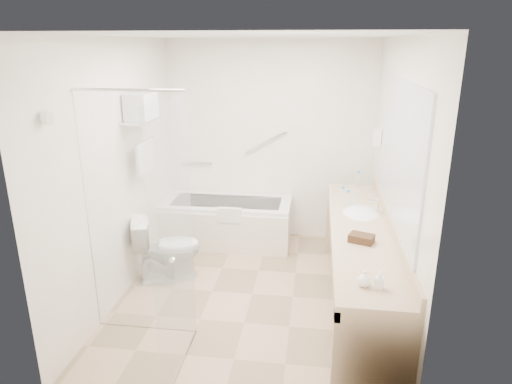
# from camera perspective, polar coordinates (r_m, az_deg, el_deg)

# --- Properties ---
(floor) EXTENTS (3.20, 3.20, 0.00)m
(floor) POSITION_cam_1_polar(r_m,az_deg,el_deg) (4.77, -0.50, -12.63)
(floor) COLOR tan
(floor) RESTS_ON ground
(ceiling) EXTENTS (2.60, 3.20, 0.10)m
(ceiling) POSITION_cam_1_polar(r_m,az_deg,el_deg) (4.10, -0.60, 18.97)
(ceiling) COLOR silver
(ceiling) RESTS_ON wall_back
(wall_back) EXTENTS (2.60, 0.10, 2.50)m
(wall_back) POSITION_cam_1_polar(r_m,az_deg,el_deg) (5.81, 1.74, 6.29)
(wall_back) COLOR white
(wall_back) RESTS_ON ground
(wall_front) EXTENTS (2.60, 0.10, 2.50)m
(wall_front) POSITION_cam_1_polar(r_m,az_deg,el_deg) (2.79, -5.31, -7.11)
(wall_front) COLOR white
(wall_front) RESTS_ON ground
(wall_left) EXTENTS (0.10, 3.20, 2.50)m
(wall_left) POSITION_cam_1_polar(r_m,az_deg,el_deg) (4.63, -16.68, 2.47)
(wall_left) COLOR white
(wall_left) RESTS_ON ground
(wall_right) EXTENTS (0.10, 3.20, 2.50)m
(wall_right) POSITION_cam_1_polar(r_m,az_deg,el_deg) (4.29, 16.92, 1.22)
(wall_right) COLOR white
(wall_right) RESTS_ON ground
(bathtub) EXTENTS (1.60, 0.73, 0.59)m
(bathtub) POSITION_cam_1_polar(r_m,az_deg,el_deg) (5.83, -3.63, -3.73)
(bathtub) COLOR silver
(bathtub) RESTS_ON floor
(grab_bar_short) EXTENTS (0.40, 0.03, 0.03)m
(grab_bar_short) POSITION_cam_1_polar(r_m,az_deg,el_deg) (6.01, -7.38, 3.62)
(grab_bar_short) COLOR silver
(grab_bar_short) RESTS_ON wall_back
(grab_bar_long) EXTENTS (0.53, 0.03, 0.33)m
(grab_bar_long) POSITION_cam_1_polar(r_m,az_deg,el_deg) (5.78, 1.20, 6.23)
(grab_bar_long) COLOR silver
(grab_bar_long) RESTS_ON wall_back
(shower_enclosure) EXTENTS (0.96, 0.91, 2.11)m
(shower_enclosure) POSITION_cam_1_polar(r_m,az_deg,el_deg) (3.63, -12.61, -4.54)
(shower_enclosure) COLOR silver
(shower_enclosure) RESTS_ON floor
(towel_shelf) EXTENTS (0.24, 0.55, 0.81)m
(towel_shelf) POSITION_cam_1_polar(r_m,az_deg,el_deg) (4.80, -14.09, 9.36)
(towel_shelf) COLOR silver
(towel_shelf) RESTS_ON wall_left
(vanity_counter) EXTENTS (0.55, 2.70, 0.95)m
(vanity_counter) POSITION_cam_1_polar(r_m,az_deg,el_deg) (4.32, 12.85, -6.95)
(vanity_counter) COLOR tan
(vanity_counter) RESTS_ON floor
(sink) EXTENTS (0.40, 0.52, 0.14)m
(sink) POSITION_cam_1_polar(r_m,az_deg,el_deg) (4.63, 12.99, -2.86)
(sink) COLOR silver
(sink) RESTS_ON vanity_counter
(faucet) EXTENTS (0.03, 0.03, 0.14)m
(faucet) POSITION_cam_1_polar(r_m,az_deg,el_deg) (4.60, 14.88, -1.64)
(faucet) COLOR silver
(faucet) RESTS_ON vanity_counter
(mirror) EXTENTS (0.02, 2.00, 1.20)m
(mirror) POSITION_cam_1_polar(r_m,az_deg,el_deg) (4.07, 17.47, 4.66)
(mirror) COLOR silver
(mirror) RESTS_ON wall_right
(hairdryer_unit) EXTENTS (0.08, 0.10, 0.18)m
(hairdryer_unit) POSITION_cam_1_polar(r_m,az_deg,el_deg) (5.24, 14.90, 6.63)
(hairdryer_unit) COLOR white
(hairdryer_unit) RESTS_ON wall_right
(toilet) EXTENTS (0.80, 0.62, 0.70)m
(toilet) POSITION_cam_1_polar(r_m,az_deg,el_deg) (5.00, -11.06, -6.96)
(toilet) COLOR silver
(toilet) RESTS_ON floor
(amenity_basket) EXTENTS (0.23, 0.19, 0.07)m
(amenity_basket) POSITION_cam_1_polar(r_m,az_deg,el_deg) (3.94, 13.04, -5.66)
(amenity_basket) COLOR #412A17
(amenity_basket) RESTS_ON vanity_counter
(soap_bottle_a) EXTENTS (0.09, 0.14, 0.06)m
(soap_bottle_a) POSITION_cam_1_polar(r_m,az_deg,el_deg) (3.26, 15.10, -11.11)
(soap_bottle_a) COLOR white
(soap_bottle_a) RESTS_ON vanity_counter
(soap_bottle_b) EXTENTS (0.12, 0.14, 0.09)m
(soap_bottle_b) POSITION_cam_1_polar(r_m,az_deg,el_deg) (3.26, 13.40, -10.65)
(soap_bottle_b) COLOR white
(soap_bottle_b) RESTS_ON vanity_counter
(water_bottle_left) EXTENTS (0.06, 0.06, 0.19)m
(water_bottle_left) POSITION_cam_1_polar(r_m,az_deg,el_deg) (4.67, 11.41, -0.98)
(water_bottle_left) COLOR silver
(water_bottle_left) RESTS_ON vanity_counter
(water_bottle_mid) EXTENTS (0.06, 0.06, 0.20)m
(water_bottle_mid) POSITION_cam_1_polar(r_m,az_deg,el_deg) (4.77, 10.74, -0.53)
(water_bottle_mid) COLOR silver
(water_bottle_mid) RESTS_ON vanity_counter
(water_bottle_right) EXTENTS (0.06, 0.06, 0.19)m
(water_bottle_right) POSITION_cam_1_polar(r_m,az_deg,el_deg) (5.39, 12.64, 1.50)
(water_bottle_right) COLOR silver
(water_bottle_right) RESTS_ON vanity_counter
(drinking_glass_near) EXTENTS (0.08, 0.08, 0.08)m
(drinking_glass_near) POSITION_cam_1_polar(r_m,az_deg,el_deg) (5.02, 12.38, -0.30)
(drinking_glass_near) COLOR silver
(drinking_glass_near) RESTS_ON vanity_counter
(drinking_glass_far) EXTENTS (0.08, 0.08, 0.10)m
(drinking_glass_far) POSITION_cam_1_polar(r_m,az_deg,el_deg) (4.76, 12.22, -1.20)
(drinking_glass_far) COLOR silver
(drinking_glass_far) RESTS_ON vanity_counter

